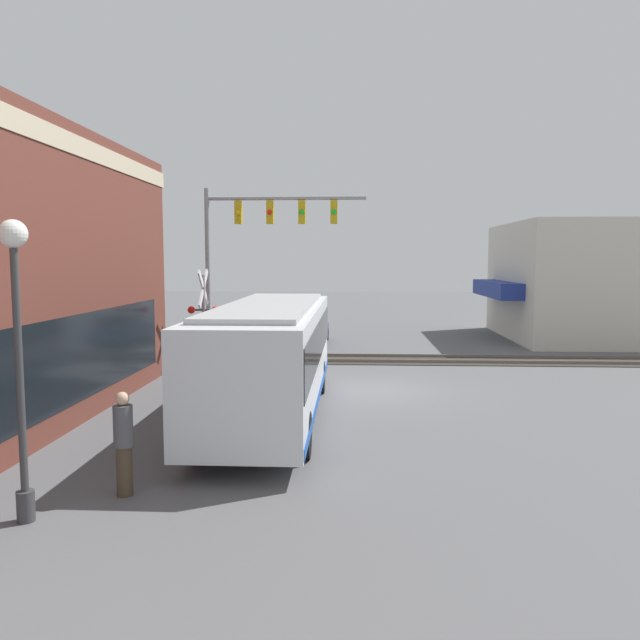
{
  "coord_description": "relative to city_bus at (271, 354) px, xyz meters",
  "views": [
    {
      "loc": [
        -19.62,
        0.65,
        4.18
      ],
      "look_at": [
        3.45,
        1.86,
        1.91
      ],
      "focal_mm": 35.0,
      "sensor_mm": 36.0,
      "label": 1
    }
  ],
  "objects": [
    {
      "name": "ground_plane",
      "position": [
        3.49,
        -2.8,
        -1.67
      ],
      "size": [
        120.0,
        120.0,
        0.0
      ],
      "primitive_type": "plane",
      "color": "#565659"
    },
    {
      "name": "crossing_signal",
      "position": [
        6.54,
        3.35,
        0.62
      ],
      "size": [
        1.41,
        1.18,
        3.81
      ],
      "color": "gray",
      "rests_on": "ground"
    },
    {
      "name": "city_bus",
      "position": [
        0.0,
        0.0,
        0.0
      ],
      "size": [
        10.47,
        2.59,
        3.03
      ],
      "color": "silver",
      "rests_on": "ground"
    },
    {
      "name": "traffic_signal_gantry",
      "position": [
        8.48,
        1.63,
        3.52
      ],
      "size": [
        0.42,
        6.37,
        6.95
      ],
      "color": "gray",
      "rests_on": "ground"
    },
    {
      "name": "pedestrian_at_crossing",
      "position": [
        7.33,
        2.47,
        -0.83
      ],
      "size": [
        0.34,
        0.34,
        1.66
      ],
      "color": "black",
      "rests_on": "ground"
    },
    {
      "name": "rail_track_near",
      "position": [
        9.49,
        -2.8,
        -1.64
      ],
      "size": [
        2.6,
        60.0,
        0.15
      ],
      "color": "#332D28",
      "rests_on": "ground"
    },
    {
      "name": "streetlamp",
      "position": [
        -6.8,
        3.04,
        1.18
      ],
      "size": [
        0.44,
        0.44,
        4.78
      ],
      "color": "#38383A",
      "rests_on": "ground"
    },
    {
      "name": "parked_car_blue",
      "position": [
        14.17,
        -0.0,
        -0.98
      ],
      "size": [
        4.5,
        1.82,
        1.49
      ],
      "color": "navy",
      "rests_on": "ground"
    },
    {
      "name": "pedestrian_by_lamp",
      "position": [
        -5.63,
        1.86,
        -0.71
      ],
      "size": [
        0.34,
        0.34,
        1.86
      ],
      "color": "#473828",
      "rests_on": "ground"
    },
    {
      "name": "shop_building",
      "position": [
        17.18,
        -14.42,
        1.34
      ],
      "size": [
        9.9,
        9.52,
        6.03
      ],
      "color": "beige",
      "rests_on": "ground"
    }
  ]
}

